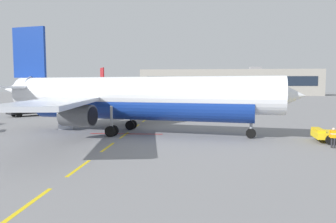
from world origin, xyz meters
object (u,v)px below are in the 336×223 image
Objects in this scene: airliner_mid_left at (113,90)px; uld_cargo_container at (66,122)px; fuel_service_truck at (31,106)px; airliner_foreground at (134,97)px; ground_crew_worker at (333,136)px.

uld_cargo_container is at bearing -80.13° from airliner_mid_left.
uld_cargo_container is (12.80, -15.42, -0.85)m from fuel_service_truck.
airliner_mid_left is (-20.44, 69.20, -0.09)m from airliner_foreground.
airliner_mid_left is 18.37× the size of ground_crew_worker.
airliner_foreground is 4.95× the size of fuel_service_truck.
ground_crew_worker reaches higher than uld_cargo_container.
fuel_service_truck reaches higher than ground_crew_worker.
airliner_foreground is 72.16m from airliner_mid_left.
airliner_foreground is 1.09× the size of airliner_mid_left.
ground_crew_worker is 0.87× the size of uld_cargo_container.
airliner_mid_left is at bearing 116.99° from ground_crew_worker.
airliner_mid_left is 67.56m from uld_cargo_container.
fuel_service_truck is at bearing -91.38° from airliner_mid_left.
uld_cargo_container is (-8.87, 2.71, -3.15)m from airliner_foreground.
ground_crew_worker is (38.68, -75.95, -2.87)m from airliner_mid_left.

